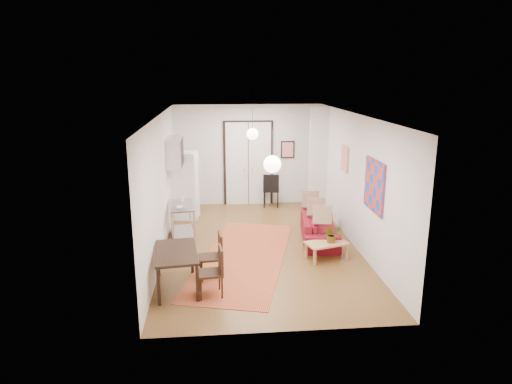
{
  "coord_description": "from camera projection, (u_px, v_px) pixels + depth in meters",
  "views": [
    {
      "loc": [
        -0.96,
        -9.49,
        3.72
      ],
      "look_at": [
        -0.09,
        0.01,
        1.25
      ],
      "focal_mm": 32.0,
      "sensor_mm": 36.0,
      "label": 1
    }
  ],
  "objects": [
    {
      "name": "potted_plant",
      "position": [
        332.0,
        234.0,
        9.32
      ],
      "size": [
        0.37,
        0.4,
        0.36
      ],
      "primitive_type": "imported",
      "rotation": [
        0.0,
        0.0,
        0.29
      ],
      "color": "#336B30",
      "rests_on": "coffee_table"
    },
    {
      "name": "wall_cabinet",
      "position": [
        175.0,
        152.0,
        10.97
      ],
      "size": [
        0.35,
        1.0,
        0.7
      ],
      "primitive_type": "cube",
      "color": "silver",
      "rests_on": "wall_left"
    },
    {
      "name": "print_left",
      "position": [
        170.0,
        147.0,
        11.43
      ],
      "size": [
        0.03,
        0.44,
        0.54
      ],
      "primitive_type": "cube",
      "color": "olive",
      "rests_on": "wall_left"
    },
    {
      "name": "black_side_chair",
      "position": [
        271.0,
        186.0,
        13.21
      ],
      "size": [
        0.51,
        0.51,
        0.98
      ],
      "rotation": [
        0.0,
        0.0,
        2.99
      ],
      "color": "black",
      "rests_on": "floor"
    },
    {
      "name": "wall_front",
      "position": [
        285.0,
        240.0,
        6.43
      ],
      "size": [
        4.2,
        0.02,
        2.9
      ],
      "primitive_type": "cube",
      "color": "silver",
      "rests_on": "floor"
    },
    {
      "name": "wall_left",
      "position": [
        161.0,
        185.0,
        9.62
      ],
      "size": [
        0.02,
        7.0,
        2.9
      ],
      "primitive_type": "cube",
      "color": "silver",
      "rests_on": "floor"
    },
    {
      "name": "poster_back",
      "position": [
        288.0,
        150.0,
        13.22
      ],
      "size": [
        0.4,
        0.03,
        0.5
      ],
      "primitive_type": "cube",
      "color": "red",
      "rests_on": "wall_back"
    },
    {
      "name": "kilim_rug",
      "position": [
        244.0,
        257.0,
        9.54
      ],
      "size": [
        2.69,
        4.65,
        0.01
      ],
      "primitive_type": "cube",
      "rotation": [
        0.0,
        0.0,
        -0.25
      ],
      "color": "#C45531",
      "rests_on": "floor"
    },
    {
      "name": "pendant_front",
      "position": [
        272.0,
        164.0,
        7.68
      ],
      "size": [
        0.3,
        0.3,
        0.8
      ],
      "color": "white",
      "rests_on": "ceiling"
    },
    {
      "name": "painting_popart",
      "position": [
        374.0,
        186.0,
        8.73
      ],
      "size": [
        0.05,
        1.0,
        1.0
      ],
      "primitive_type": "cube",
      "color": "red",
      "rests_on": "wall_right"
    },
    {
      "name": "coffee_table",
      "position": [
        326.0,
        245.0,
        9.37
      ],
      "size": [
        0.94,
        0.69,
        0.37
      ],
      "rotation": [
        0.0,
        0.0,
        0.29
      ],
      "color": "tan",
      "rests_on": "floor"
    },
    {
      "name": "wall_back",
      "position": [
        248.0,
        155.0,
        13.18
      ],
      "size": [
        4.2,
        0.02,
        2.9
      ],
      "primitive_type": "cube",
      "color": "silver",
      "rests_on": "floor"
    },
    {
      "name": "soap_bottle",
      "position": [
        182.0,
        198.0,
        10.67
      ],
      "size": [
        0.09,
        0.09,
        0.17
      ],
      "primitive_type": "imported",
      "rotation": [
        0.0,
        0.0,
        0.24
      ],
      "color": "teal",
      "rests_on": "kitchen_counter"
    },
    {
      "name": "wall_right",
      "position": [
        355.0,
        181.0,
        9.99
      ],
      "size": [
        0.02,
        7.0,
        2.9
      ],
      "primitive_type": "cube",
      "color": "silver",
      "rests_on": "floor"
    },
    {
      "name": "dining_chair_far",
      "position": [
        210.0,
        266.0,
        7.87
      ],
      "size": [
        0.46,
        0.61,
        0.87
      ],
      "rotation": [
        0.0,
        0.0,
        -1.45
      ],
      "color": "#372111",
      "rests_on": "floor"
    },
    {
      "name": "kitchen_counter",
      "position": [
        182.0,
        217.0,
        10.53
      ],
      "size": [
        0.68,
        1.13,
        0.82
      ],
      "rotation": [
        0.0,
        0.0,
        0.14
      ],
      "color": "#B4B6B9",
      "rests_on": "floor"
    },
    {
      "name": "dining_chair_near",
      "position": [
        210.0,
        251.0,
        8.54
      ],
      "size": [
        0.46,
        0.61,
        0.87
      ],
      "rotation": [
        0.0,
        0.0,
        -1.45
      ],
      "color": "#372111",
      "rests_on": "floor"
    },
    {
      "name": "ceiling",
      "position": [
        260.0,
        115.0,
        9.44
      ],
      "size": [
        4.2,
        7.0,
        0.02
      ],
      "primitive_type": "cube",
      "color": "white",
      "rests_on": "wall_back"
    },
    {
      "name": "floor",
      "position": [
        260.0,
        246.0,
        10.17
      ],
      "size": [
        7.0,
        7.0,
        0.0
      ],
      "primitive_type": "plane",
      "color": "brown",
      "rests_on": "ground"
    },
    {
      "name": "bowl",
      "position": [
        181.0,
        208.0,
        10.15
      ],
      "size": [
        0.23,
        0.23,
        0.05
      ],
      "primitive_type": "imported",
      "rotation": [
        0.0,
        0.0,
        0.24
      ],
      "color": "beige",
      "rests_on": "kitchen_counter"
    },
    {
      "name": "dining_table",
      "position": [
        176.0,
        255.0,
        8.04
      ],
      "size": [
        0.87,
        1.35,
        0.7
      ],
      "rotation": [
        0.0,
        0.0,
        0.12
      ],
      "color": "black",
      "rests_on": "floor"
    },
    {
      "name": "sofa",
      "position": [
        319.0,
        228.0,
        10.49
      ],
      "size": [
        2.08,
        1.05,
        0.58
      ],
      "primitive_type": "imported",
      "rotation": [
        0.0,
        0.0,
        1.43
      ],
      "color": "maroon",
      "rests_on": "floor"
    },
    {
      "name": "fridge",
      "position": [
        185.0,
        185.0,
        12.0
      ],
      "size": [
        0.71,
        0.71,
        1.77
      ],
      "primitive_type": "cube",
      "rotation": [
        0.0,
        0.0,
        -0.14
      ],
      "color": "white",
      "rests_on": "floor"
    },
    {
      "name": "painting_abstract",
      "position": [
        345.0,
        159.0,
        10.67
      ],
      "size": [
        0.05,
        0.5,
        0.6
      ],
      "primitive_type": "cube",
      "color": "#EFDFC7",
      "rests_on": "wall_right"
    },
    {
      "name": "stub_partition",
      "position": [
        318.0,
        160.0,
        12.43
      ],
      "size": [
        0.5,
        0.1,
        2.9
      ],
      "primitive_type": "cube",
      "color": "silver",
      "rests_on": "floor"
    },
    {
      "name": "double_doors",
      "position": [
        248.0,
        164.0,
        13.2
      ],
      "size": [
        1.44,
        0.06,
        2.5
      ],
      "primitive_type": "cube",
      "color": "white",
      "rests_on": "wall_back"
    },
    {
      "name": "pendant_back",
      "position": [
        252.0,
        134.0,
        11.53
      ],
      "size": [
        0.3,
        0.3,
        0.8
      ],
      "color": "white",
      "rests_on": "ceiling"
    }
  ]
}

